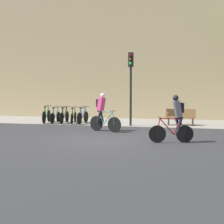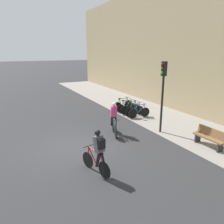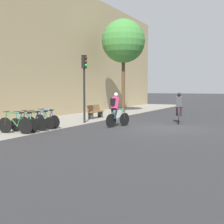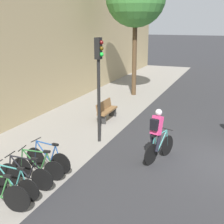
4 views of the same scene
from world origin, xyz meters
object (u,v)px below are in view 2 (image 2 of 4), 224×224
(cyclist_pink, at_px, (114,117))
(traffic_light_pole, at_px, (163,85))
(parked_bike_1, at_px, (126,107))
(bench, at_px, (210,137))
(parked_bike_3, at_px, (135,110))
(parked_bike_0, at_px, (123,105))
(parked_bike_2, at_px, (130,108))
(cyclist_grey, at_px, (98,151))
(parked_bike_4, at_px, (139,112))

(cyclist_pink, distance_m, traffic_light_pole, 3.18)
(parked_bike_1, height_order, bench, parked_bike_1)
(parked_bike_1, distance_m, traffic_light_pole, 5.11)
(parked_bike_3, bearing_deg, bench, 3.31)
(parked_bike_0, relative_size, parked_bike_2, 1.03)
(cyclist_pink, distance_m, parked_bike_0, 5.13)
(parked_bike_1, height_order, traffic_light_pole, traffic_light_pole)
(parked_bike_1, xyz_separation_m, bench, (7.17, 0.35, 0.08))
(parked_bike_0, height_order, bench, parked_bike_0)
(cyclist_pink, height_order, cyclist_grey, cyclist_pink)
(cyclist_pink, distance_m, parked_bike_1, 4.69)
(parked_bike_4, bearing_deg, bench, 3.63)
(parked_bike_1, xyz_separation_m, parked_bike_2, (0.56, -0.00, 0.01))
(cyclist_pink, height_order, parked_bike_4, cyclist_pink)
(parked_bike_4, distance_m, bench, 5.50)
(parked_bike_4, bearing_deg, parked_bike_3, -179.83)
(parked_bike_3, distance_m, traffic_light_pole, 4.15)
(parked_bike_0, bearing_deg, parked_bike_4, 0.01)
(cyclist_pink, distance_m, bench, 4.88)
(bench, bearing_deg, traffic_light_pole, -162.76)
(bench, bearing_deg, parked_bike_1, -177.22)
(cyclist_grey, xyz_separation_m, parked_bike_3, (-5.90, 5.38, -0.56))
(cyclist_grey, relative_size, parked_bike_1, 1.09)
(cyclist_pink, distance_m, parked_bike_3, 3.89)
(parked_bike_0, relative_size, bench, 1.09)
(parked_bike_4, bearing_deg, parked_bike_2, -179.95)
(parked_bike_3, bearing_deg, cyclist_pink, -49.91)
(cyclist_grey, relative_size, parked_bike_3, 1.08)
(parked_bike_0, relative_size, parked_bike_1, 1.08)
(parked_bike_2, bearing_deg, cyclist_pink, -44.09)
(parked_bike_0, xyz_separation_m, parked_bike_1, (0.56, -0.00, -0.03))
(parked_bike_0, distance_m, parked_bike_4, 2.24)
(parked_bike_1, height_order, parked_bike_4, parked_bike_4)
(cyclist_pink, relative_size, parked_bike_3, 1.10)
(parked_bike_1, relative_size, parked_bike_2, 0.95)
(cyclist_grey, distance_m, parked_bike_3, 8.00)
(parked_bike_0, relative_size, traffic_light_pole, 0.45)
(parked_bike_1, xyz_separation_m, traffic_light_pole, (4.53, -0.47, 2.31))
(parked_bike_3, bearing_deg, parked_bike_0, 179.95)
(parked_bike_0, distance_m, bench, 7.74)
(parked_bike_1, bearing_deg, cyclist_pink, -39.28)
(parked_bike_0, height_order, parked_bike_4, parked_bike_0)
(parked_bike_3, xyz_separation_m, parked_bike_4, (0.56, 0.00, 0.02))
(parked_bike_0, xyz_separation_m, parked_bike_2, (1.12, -0.00, -0.02))
(parked_bike_1, bearing_deg, cyclist_grey, -37.45)
(parked_bike_0, distance_m, parked_bike_2, 1.12)
(traffic_light_pole, bearing_deg, parked_bike_3, 172.19)
(traffic_light_pole, bearing_deg, parked_bike_2, 173.27)
(bench, bearing_deg, parked_bike_2, -176.98)
(parked_bike_2, relative_size, bench, 1.06)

